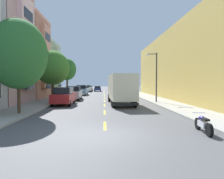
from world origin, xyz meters
TOP-DOWN VIEW (x-y plane):
  - ground_plane at (0.00, 30.00)m, footprint 160.00×160.00m
  - sidewalk_left at (-7.10, 28.00)m, footprint 3.20×120.00m
  - sidewalk_right at (7.10, 28.00)m, footprint 3.20×120.00m
  - lane_centerline_dashes at (0.00, 24.50)m, footprint 0.14×47.20m
  - townhouse_third_terracotta at (-14.12, 20.23)m, footprint 11.65×7.18m
  - townhouse_fourth_sage at (-15.13, 27.61)m, footprint 13.68×7.18m
  - apartment_block_opposite at (13.70, 20.00)m, footprint 10.00×36.00m
  - street_tree_nearest at (-6.40, 5.92)m, footprint 4.24×4.24m
  - street_tree_second at (-6.40, 15.73)m, footprint 4.14×4.14m
  - street_tree_third at (-6.40, 25.54)m, footprint 3.10×3.10m
  - street_lamp at (5.93, 13.99)m, footprint 1.35×0.28m
  - delivery_box_truck at (1.81, 12.72)m, footprint 2.70×8.23m
  - parked_suv_red at (-4.42, 12.62)m, footprint 2.02×4.83m
  - parked_wagon_burgundy at (-4.34, 49.40)m, footprint 1.88×4.72m
  - parked_suv_sky at (-4.32, 29.46)m, footprint 2.05×4.84m
  - parked_suv_silver at (-4.29, 18.88)m, footprint 2.06×4.84m
  - parked_pickup_white at (-4.42, 42.89)m, footprint 2.14×5.35m
  - moving_navy_sedan at (-1.80, 45.98)m, footprint 1.80×4.50m
  - parked_motorcycle at (4.75, 0.22)m, footprint 0.62×2.05m

SIDE VIEW (x-z plane):
  - ground_plane at x=0.00m, z-range 0.00..0.00m
  - lane_centerline_dashes at x=0.00m, z-range 0.00..0.01m
  - sidewalk_left at x=-7.10m, z-range 0.00..0.14m
  - sidewalk_right at x=7.10m, z-range 0.00..0.14m
  - parked_motorcycle at x=4.75m, z-range -0.04..0.86m
  - moving_navy_sedan at x=-1.80m, z-range 0.03..1.46m
  - parked_wagon_burgundy at x=-4.34m, z-range 0.05..1.55m
  - parked_pickup_white at x=-4.42m, z-range -0.04..1.69m
  - parked_suv_red at x=-4.42m, z-range 0.02..1.95m
  - parked_suv_sky at x=-4.32m, z-range 0.02..1.95m
  - parked_suv_silver at x=-4.29m, z-range 0.02..1.95m
  - delivery_box_truck at x=1.81m, z-range 0.24..3.52m
  - street_lamp at x=5.93m, z-range 0.66..6.42m
  - street_tree_second at x=-6.40m, z-range 1.13..7.35m
  - street_tree_nearest at x=-6.40m, z-range 1.04..8.01m
  - townhouse_fourth_sage at x=-15.13m, z-range -0.20..9.48m
  - street_tree_third at x=-6.40m, z-range 1.46..7.89m
  - apartment_block_opposite at x=13.70m, z-range 0.00..9.72m
  - townhouse_third_terracotta at x=-14.12m, z-range -0.20..11.72m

